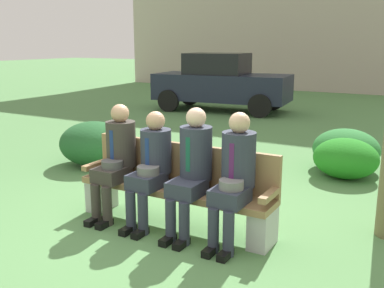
% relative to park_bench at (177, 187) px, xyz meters
% --- Properties ---
extents(ground_plane, '(80.00, 80.00, 0.00)m').
position_rel_park_bench_xyz_m(ground_plane, '(-0.10, -0.10, -0.43)').
color(ground_plane, '#53854B').
extents(park_bench, '(2.27, 0.44, 0.90)m').
position_rel_park_bench_xyz_m(park_bench, '(0.00, 0.00, 0.00)').
color(park_bench, '#99754C').
rests_on(park_bench, ground).
extents(seated_man_leftmost, '(0.34, 0.72, 1.31)m').
position_rel_park_bench_xyz_m(seated_man_leftmost, '(-0.72, -0.13, 0.29)').
color(seated_man_leftmost, '#38332D').
rests_on(seated_man_leftmost, ground).
extents(seated_man_centerleft, '(0.34, 0.72, 1.26)m').
position_rel_park_bench_xyz_m(seated_man_centerleft, '(-0.24, -0.14, 0.27)').
color(seated_man_centerleft, '#2D3342').
rests_on(seated_man_centerleft, ground).
extents(seated_man_centerright, '(0.34, 0.72, 1.34)m').
position_rel_park_bench_xyz_m(seated_man_centerright, '(0.26, -0.13, 0.31)').
color(seated_man_centerright, '#2D3342').
rests_on(seated_man_centerright, ground).
extents(seated_man_rightmost, '(0.34, 0.72, 1.33)m').
position_rel_park_bench_xyz_m(seated_man_rightmost, '(0.75, -0.13, 0.30)').
color(seated_man_rightmost, '#2D3342').
rests_on(seated_man_rightmost, ground).
extents(shrub_near_bench, '(0.95, 0.88, 0.60)m').
position_rel_park_bench_xyz_m(shrub_near_bench, '(1.27, 2.74, -0.14)').
color(shrub_near_bench, '#227E1E').
rests_on(shrub_near_bench, ground).
extents(shrub_mid_lawn, '(1.04, 0.96, 0.65)m').
position_rel_park_bench_xyz_m(shrub_mid_lawn, '(1.18, 3.22, -0.11)').
color(shrub_mid_lawn, '#2C7835').
rests_on(shrub_mid_lawn, ground).
extents(shrub_far_lawn, '(1.16, 1.06, 0.72)m').
position_rel_park_bench_xyz_m(shrub_far_lawn, '(-2.48, 1.43, -0.07)').
color(shrub_far_lawn, '#22582A').
rests_on(shrub_far_lawn, ground).
extents(parked_car_near, '(4.05, 2.06, 1.68)m').
position_rel_park_bench_xyz_m(parked_car_near, '(-3.31, 7.84, 0.40)').
color(parked_car_near, '#1E2338').
rests_on(parked_car_near, ground).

